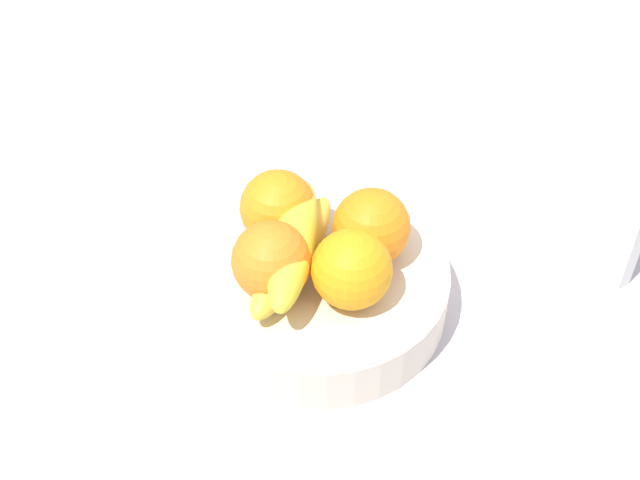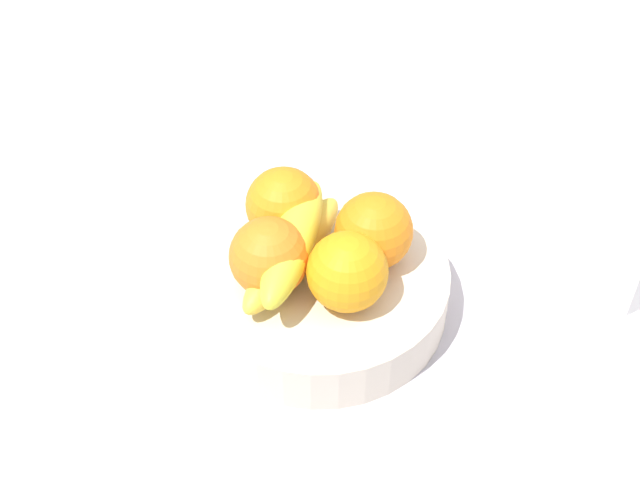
{
  "view_description": "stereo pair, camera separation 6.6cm",
  "coord_description": "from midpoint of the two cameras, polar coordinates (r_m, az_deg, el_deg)",
  "views": [
    {
      "loc": [
        45.85,
        -36.27,
        67.62
      ],
      "look_at": [
        -1.3,
        -1.43,
        9.28
      ],
      "focal_mm": 49.77,
      "sensor_mm": 36.0,
      "label": 1
    },
    {
      "loc": [
        49.46,
        -30.77,
        67.62
      ],
      "look_at": [
        -1.3,
        -1.43,
        9.28
      ],
      "focal_mm": 49.77,
      "sensor_mm": 36.0,
      "label": 2
    }
  ],
  "objects": [
    {
      "name": "orange_center",
      "position": [
        0.81,
        -5.44,
        -1.42
      ],
      "size": [
        7.53,
        7.53,
        7.53
      ],
      "primitive_type": "sphere",
      "color": "orange",
      "rests_on": "fruit_bowl"
    },
    {
      "name": "cutting_board",
      "position": [
        0.9,
        12.93,
        10.15
      ],
      "size": [
        28.03,
        2.34,
        36.0
      ],
      "primitive_type": "cube",
      "rotation": [
        0.0,
        0.0,
        -0.02
      ],
      "color": "silver",
      "rests_on": "ground_plane"
    },
    {
      "name": "fruit_bowl",
      "position": [
        0.87,
        -2.16,
        -3.17
      ],
      "size": [
        25.21,
        25.21,
        5.28
      ],
      "primitive_type": "cylinder",
      "color": "beige",
      "rests_on": "ground_plane"
    },
    {
      "name": "ground_plane",
      "position": [
        0.9,
        -0.87,
        -5.02
      ],
      "size": [
        180.0,
        140.0,
        3.0
      ],
      "primitive_type": "cube",
      "color": "#B9B2BD"
    },
    {
      "name": "orange_back_left",
      "position": [
        0.8,
        -0.28,
        -1.99
      ],
      "size": [
        7.53,
        7.53,
        7.53
      ],
      "primitive_type": "sphere",
      "color": "orange",
      "rests_on": "fruit_bowl"
    },
    {
      "name": "orange_front_right",
      "position": [
        0.86,
        -4.91,
        2.0
      ],
      "size": [
        7.53,
        7.53,
        7.53
      ],
      "primitive_type": "sphere",
      "color": "orange",
      "rests_on": "fruit_bowl"
    },
    {
      "name": "orange_front_left",
      "position": [
        0.84,
        0.97,
        0.88
      ],
      "size": [
        7.53,
        7.53,
        7.53
      ],
      "primitive_type": "sphere",
      "color": "orange",
      "rests_on": "fruit_bowl"
    },
    {
      "name": "banana_bunch",
      "position": [
        0.83,
        -4.01,
        -0.7
      ],
      "size": [
        15.07,
        16.58,
        6.2
      ],
      "color": "gold",
      "rests_on": "fruit_bowl"
    }
  ]
}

